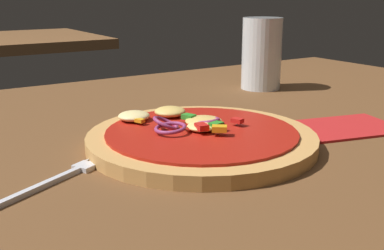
{
  "coord_description": "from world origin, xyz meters",
  "views": [
    {
      "loc": [
        -0.33,
        -0.44,
        0.21
      ],
      "look_at": [
        -0.05,
        0.0,
        0.06
      ],
      "focal_mm": 44.32,
      "sensor_mm": 36.0,
      "label": 1
    }
  ],
  "objects_px": {
    "fork": "(62,177)",
    "beer_glass": "(261,57)",
    "pizza": "(200,137)",
    "napkin": "(337,128)"
  },
  "relations": [
    {
      "from": "fork",
      "to": "beer_glass",
      "type": "distance_m",
      "value": 0.5
    },
    {
      "from": "beer_glass",
      "to": "fork",
      "type": "bearing_deg",
      "value": -152.59
    },
    {
      "from": "beer_glass",
      "to": "pizza",
      "type": "bearing_deg",
      "value": -142.06
    },
    {
      "from": "pizza",
      "to": "napkin",
      "type": "height_order",
      "value": "pizza"
    },
    {
      "from": "pizza",
      "to": "fork",
      "type": "distance_m",
      "value": 0.17
    },
    {
      "from": "pizza",
      "to": "fork",
      "type": "height_order",
      "value": "pizza"
    },
    {
      "from": "pizza",
      "to": "beer_glass",
      "type": "distance_m",
      "value": 0.35
    },
    {
      "from": "pizza",
      "to": "fork",
      "type": "xyz_separation_m",
      "value": [
        -0.17,
        -0.01,
        -0.01
      ]
    },
    {
      "from": "napkin",
      "to": "pizza",
      "type": "bearing_deg",
      "value": 167.65
    },
    {
      "from": "fork",
      "to": "beer_glass",
      "type": "bearing_deg",
      "value": 27.41
    }
  ]
}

